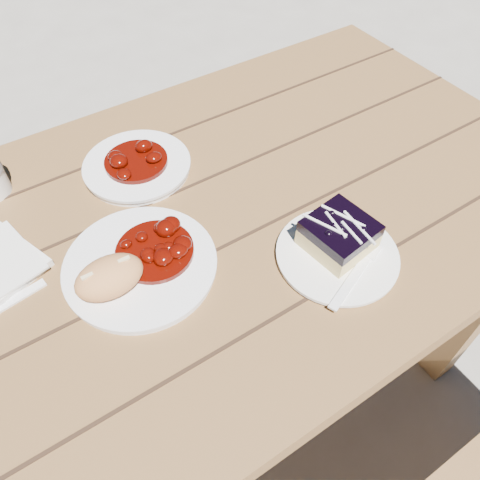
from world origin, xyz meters
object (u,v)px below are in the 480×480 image
dessert_plate (337,255)px  second_plate (137,167)px  main_plate (141,266)px  blueberry_cake (339,234)px  bread_roll (109,277)px  picnic_table (73,338)px

dessert_plate → second_plate: size_ratio=0.97×
main_plate → blueberry_cake: 0.33m
main_plate → second_plate: bearing=66.2°
blueberry_cake → main_plate: bearing=146.8°
main_plate → bread_roll: (-0.05, -0.02, 0.04)m
main_plate → second_plate: (0.10, 0.22, 0.00)m
bread_roll → dessert_plate: bearing=-21.8°
blueberry_cake → dessert_plate: bearing=-131.3°
picnic_table → second_plate: 0.35m
main_plate → second_plate: same height
bread_roll → blueberry_cake: size_ratio=0.96×
picnic_table → main_plate: 0.23m
blueberry_cake → second_plate: (-0.20, 0.36, -0.03)m
picnic_table → bread_roll: bearing=-36.3°
main_plate → picnic_table: bearing=162.3°
bread_roll → blueberry_cake: 0.37m
bread_roll → second_plate: (0.15, 0.24, -0.04)m
bread_roll → second_plate: bread_roll is taller
main_plate → bread_roll: bread_roll is taller
bread_roll → second_plate: size_ratio=0.53×
picnic_table → blueberry_cake: blueberry_cake is taller
bread_roll → second_plate: 0.29m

